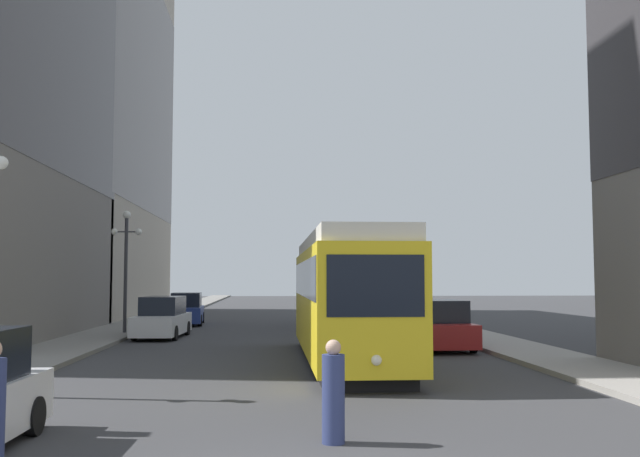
# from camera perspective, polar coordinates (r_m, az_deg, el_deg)

# --- Properties ---
(sidewalk_left) EXTENTS (2.76, 120.00, 0.15)m
(sidewalk_left) POSITION_cam_1_polar(r_m,az_deg,el_deg) (48.86, -12.91, -6.99)
(sidewalk_left) COLOR gray
(sidewalk_left) RESTS_ON ground
(sidewalk_right) EXTENTS (2.76, 120.00, 0.15)m
(sidewalk_right) POSITION_cam_1_polar(r_m,az_deg,el_deg) (49.10, 6.49, -7.05)
(sidewalk_right) COLOR gray
(sidewalk_right) RESTS_ON ground
(streetcar) EXTENTS (2.65, 12.87, 3.89)m
(streetcar) POSITION_cam_1_polar(r_m,az_deg,el_deg) (22.06, 2.06, -5.41)
(streetcar) COLOR black
(streetcar) RESTS_ON ground
(transit_bus) EXTENTS (2.66, 12.27, 3.45)m
(transit_bus) POSITION_cam_1_polar(r_m,az_deg,el_deg) (37.92, 4.62, -5.10)
(transit_bus) COLOR black
(transit_bus) RESTS_ON ground
(parked_car_left_near) EXTENTS (2.09, 4.99, 1.82)m
(parked_car_left_near) POSITION_cam_1_polar(r_m,az_deg,el_deg) (32.10, -12.69, -7.16)
(parked_car_left_near) COLOR black
(parked_car_left_near) RESTS_ON ground
(parked_car_left_mid) EXTENTS (2.08, 4.90, 1.82)m
(parked_car_left_mid) POSITION_cam_1_polar(r_m,az_deg,el_deg) (40.95, -10.81, -6.51)
(parked_car_left_mid) COLOR black
(parked_car_left_mid) RESTS_ON ground
(parked_car_right_far) EXTENTS (1.97, 4.68, 1.82)m
(parked_car_right_far) POSITION_cam_1_polar(r_m,az_deg,el_deg) (26.61, 9.63, -7.85)
(parked_car_right_far) COLOR black
(parked_car_right_far) RESTS_ON ground
(pedestrian_crossing_near) EXTENTS (0.36, 0.36, 1.63)m
(pedestrian_crossing_near) POSITION_cam_1_polar(r_m,az_deg,el_deg) (11.42, 1.09, -13.37)
(pedestrian_crossing_near) COLOR navy
(pedestrian_crossing_near) RESTS_ON ground
(lamp_post_left_far) EXTENTS (1.41, 0.36, 5.61)m
(lamp_post_left_far) POSITION_cam_1_polar(r_m,az_deg,el_deg) (33.64, -15.49, -1.89)
(lamp_post_left_far) COLOR #333338
(lamp_post_left_far) RESTS_ON sidewalk_left
(building_left_corner) EXTENTS (11.37, 23.83, 30.30)m
(building_left_corner) POSITION_cam_1_polar(r_m,az_deg,el_deg) (54.60, -19.31, 9.90)
(building_left_corner) COLOR #A89E8E
(building_left_corner) RESTS_ON ground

